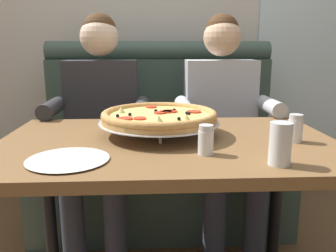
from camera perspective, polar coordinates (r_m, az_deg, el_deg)
back_wall_with_window at (r=2.75m, az=-1.69°, el=19.31°), size 6.00×0.12×2.80m
window_panel at (r=3.00m, az=25.47°, el=17.58°), size 1.10×0.02×2.80m
booth_bench at (r=2.27m, az=-1.18°, el=-4.96°), size 1.51×0.78×1.13m
dining_table at (r=1.36m, az=-0.02°, el=-6.07°), size 1.29×0.81×0.75m
diner_left at (r=1.95m, az=-11.00°, el=1.29°), size 0.54×0.64×1.27m
diner_right at (r=1.97m, az=8.95°, el=1.51°), size 0.54×0.64×1.27m
pizza at (r=1.39m, az=-1.45°, el=1.50°), size 0.48×0.48×0.11m
shaker_oregano at (r=1.38m, az=20.12°, el=-0.66°), size 0.05×0.05×0.10m
shaker_pepper_flakes at (r=1.15m, az=6.20°, el=-2.62°), size 0.05×0.05×0.10m
plate_near_left at (r=1.13m, az=-16.10°, el=-5.00°), size 0.26×0.26×0.02m
drinking_glass at (r=1.09m, az=17.90°, el=-3.23°), size 0.07×0.07×0.13m
patio_chair at (r=3.76m, az=18.10°, el=3.57°), size 0.43×0.42×0.86m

